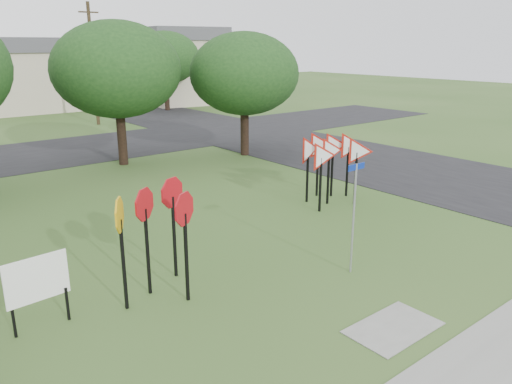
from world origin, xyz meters
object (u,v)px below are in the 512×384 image
at_px(stop_sign_cluster, 156,217).
at_px(yield_sign_cluster, 331,152).
at_px(info_board, 37,282).
at_px(street_name_sign, 354,211).

relative_size(stop_sign_cluster, yield_sign_cluster, 0.82).
bearing_deg(info_board, yield_sign_cluster, 11.61).
xyz_separation_m(yield_sign_cluster, info_board, (-11.14, -2.29, -0.81)).
height_order(stop_sign_cluster, yield_sign_cluster, stop_sign_cluster).
distance_m(street_name_sign, info_board, 7.44).
bearing_deg(stop_sign_cluster, info_board, 175.36).
relative_size(yield_sign_cluster, info_board, 1.98).
bearing_deg(stop_sign_cluster, street_name_sign, -24.90).
relative_size(stop_sign_cluster, info_board, 1.63).
distance_m(street_name_sign, stop_sign_cluster, 4.88).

